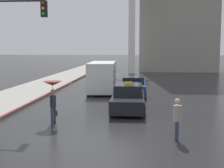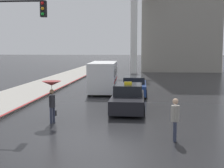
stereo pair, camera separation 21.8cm
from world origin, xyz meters
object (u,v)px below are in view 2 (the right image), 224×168
object	(u,v)px
traffic_light	(11,35)
pedestrian_with_umbrella	(52,91)
monument_cross	(134,9)
sedan_red	(134,86)
ambulance_van	(103,76)
taxi	(128,98)
pedestrian_man	(175,116)

from	to	relation	value
traffic_light	pedestrian_with_umbrella	bearing A→B (deg)	-23.52
pedestrian_with_umbrella	monument_cross	size ratio (longest dim) A/B	0.13
traffic_light	monument_cross	xyz separation A→B (m)	(5.35, 28.73, 4.64)
sedan_red	monument_cross	bearing A→B (deg)	-88.20
ambulance_van	pedestrian_with_umbrella	bearing A→B (deg)	81.75
sedan_red	ambulance_van	size ratio (longest dim) A/B	0.84
taxi	traffic_light	xyz separation A→B (m)	(-5.79, -2.45, 3.56)
taxi	sedan_red	xyz separation A→B (m)	(0.19, 5.99, -0.03)
monument_cross	pedestrian_man	bearing A→B (deg)	-85.51
monument_cross	taxi	bearing A→B (deg)	-89.03
traffic_light	monument_cross	size ratio (longest dim) A/B	0.40
taxi	pedestrian_with_umbrella	xyz separation A→B (m)	(-3.46, -3.47, 0.89)
pedestrian_with_umbrella	monument_cross	xyz separation A→B (m)	(3.01, 29.75, 7.31)
sedan_red	ambulance_van	xyz separation A→B (m)	(-2.53, 1.15, 0.70)
taxi	traffic_light	bearing A→B (deg)	22.94
pedestrian_man	monument_cross	world-z (taller)	monument_cross
sedan_red	pedestrian_with_umbrella	distance (m)	10.18
pedestrian_with_umbrella	pedestrian_man	bearing A→B (deg)	-93.94
taxi	monument_cross	bearing A→B (deg)	-89.03
pedestrian_with_umbrella	monument_cross	world-z (taller)	monument_cross
sedan_red	pedestrian_man	distance (m)	12.00
pedestrian_man	sedan_red	bearing A→B (deg)	-169.10
taxi	monument_cross	xyz separation A→B (m)	(-0.45, 26.28, 8.20)
taxi	pedestrian_with_umbrella	size ratio (longest dim) A/B	2.37
pedestrian_man	traffic_light	bearing A→B (deg)	-111.52
pedestrian_man	monument_cross	size ratio (longest dim) A/B	0.11
traffic_light	monument_cross	world-z (taller)	monument_cross
sedan_red	traffic_light	size ratio (longest dim) A/B	0.74
taxi	pedestrian_man	xyz separation A→B (m)	(2.08, -5.85, 0.31)
taxi	ambulance_van	xyz separation A→B (m)	(-2.34, 7.15, 0.67)
taxi	ambulance_van	world-z (taller)	ambulance_van
ambulance_van	pedestrian_man	world-z (taller)	ambulance_van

